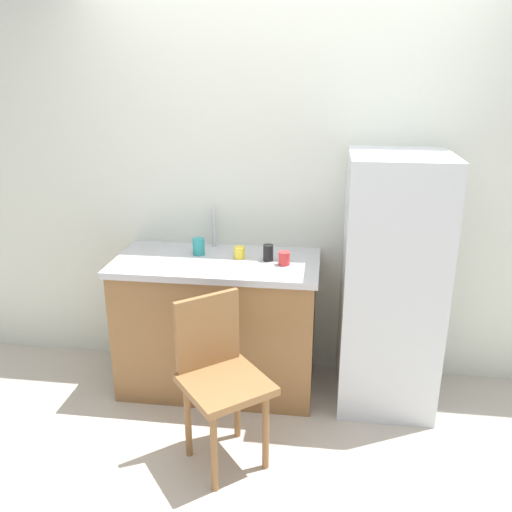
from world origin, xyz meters
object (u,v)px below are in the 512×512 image
object	(u,v)px
refrigerator	(391,284)
cup_teal	(199,246)
chair	(220,374)
cup_red	(284,258)
cup_black	(268,253)
cup_yellow	(239,252)

from	to	relation	value
refrigerator	cup_teal	size ratio (longest dim) A/B	14.56
chair	cup_teal	xyz separation A→B (m)	(-0.28, 0.76, 0.43)
refrigerator	cup_red	xyz separation A→B (m)	(-0.63, -0.04, 0.14)
cup_black	cup_yellow	world-z (taller)	cup_black
refrigerator	cup_red	distance (m)	0.65
refrigerator	cup_black	distance (m)	0.75
cup_teal	cup_black	size ratio (longest dim) A/B	1.06
cup_teal	cup_black	bearing A→B (deg)	-7.01
refrigerator	chair	xyz separation A→B (m)	(-0.90, -0.68, -0.27)
chair	cup_black	bearing A→B (deg)	37.26
cup_teal	cup_yellow	bearing A→B (deg)	-7.25
chair	cup_yellow	xyz separation A→B (m)	(-0.01, 0.73, 0.41)
cup_red	cup_yellow	size ratio (longest dim) A/B	1.10
cup_black	cup_yellow	xyz separation A→B (m)	(-0.18, 0.02, -0.01)
chair	cup_red	size ratio (longest dim) A/B	11.12
chair	cup_teal	distance (m)	0.92
chair	cup_teal	world-z (taller)	cup_teal
cup_teal	chair	bearing A→B (deg)	-70.08
cup_black	cup_teal	bearing A→B (deg)	172.99
cup_yellow	refrigerator	bearing A→B (deg)	-2.81
chair	refrigerator	bearing A→B (deg)	-2.28
chair	cup_red	distance (m)	0.81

